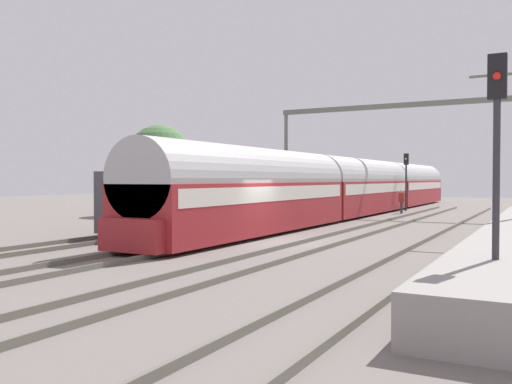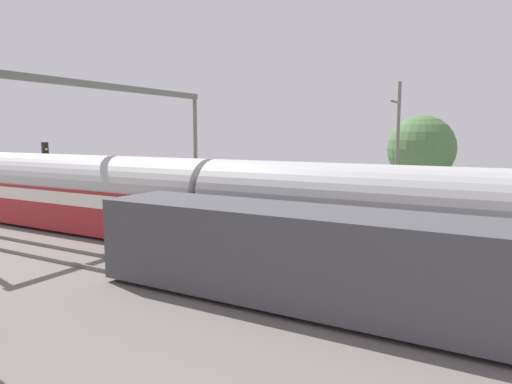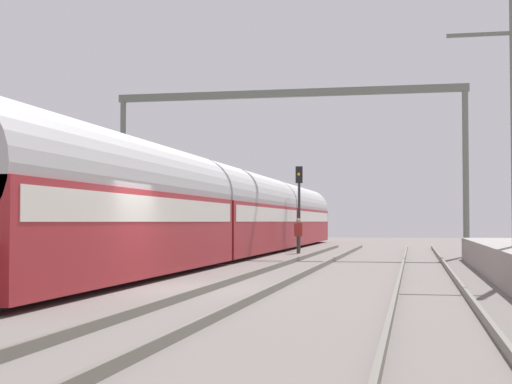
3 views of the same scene
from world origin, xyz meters
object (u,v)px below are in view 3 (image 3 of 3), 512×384
(person_crossing, at_px, (298,233))
(passenger_train, at_px, (242,213))
(railway_signal_far, at_px, (299,196))
(catenary_gantry, at_px, (287,130))
(freight_car, at_px, (11,225))

(person_crossing, bearing_deg, passenger_train, -135.96)
(railway_signal_far, relative_size, catenary_gantry, 0.27)
(passenger_train, bearing_deg, person_crossing, 43.79)
(freight_car, xyz_separation_m, person_crossing, (6.51, 16.33, -0.44))
(passenger_train, xyz_separation_m, freight_car, (-4.15, -14.06, -0.50))
(passenger_train, height_order, person_crossing, passenger_train)
(passenger_train, relative_size, person_crossing, 28.44)
(person_crossing, height_order, railway_signal_far, railway_signal_far)
(passenger_train, bearing_deg, freight_car, -106.43)
(person_crossing, bearing_deg, railway_signal_far, 97.82)
(freight_car, relative_size, catenary_gantry, 0.77)
(passenger_train, xyz_separation_m, railway_signal_far, (1.92, 5.64, 0.97))
(freight_car, bearing_deg, catenary_gantry, 66.85)
(passenger_train, height_order, freight_car, passenger_train)
(passenger_train, relative_size, freight_car, 3.78)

